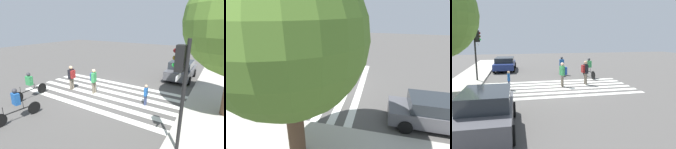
% 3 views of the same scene
% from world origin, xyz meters
% --- Properties ---
extents(ground_plane, '(60.00, 60.00, 0.00)m').
position_xyz_m(ground_plane, '(0.00, 0.00, 0.00)').
color(ground_plane, '#4C4947').
extents(sidewalk_curb, '(36.00, 2.50, 0.14)m').
position_xyz_m(sidewalk_curb, '(0.00, 6.25, 0.07)').
color(sidewalk_curb, '#ADA89E').
rests_on(sidewalk_curb, ground_plane).
extents(crosswalk_stripes, '(4.81, 10.00, 0.01)m').
position_xyz_m(crosswalk_stripes, '(0.00, 0.00, 0.00)').
color(crosswalk_stripes, silver).
rests_on(crosswalk_stripes, ground_plane).
extents(traffic_light, '(0.60, 0.50, 4.01)m').
position_xyz_m(traffic_light, '(3.18, 5.38, 2.81)').
color(traffic_light, black).
rests_on(traffic_light, ground_plane).
extents(street_tree, '(4.97, 4.97, 7.04)m').
position_xyz_m(street_tree, '(-0.70, 6.98, 4.53)').
color(street_tree, brown).
rests_on(street_tree, ground_plane).
extents(pedestrian_child_with_backpack, '(0.49, 0.42, 1.69)m').
position_xyz_m(pedestrian_child_with_backpack, '(0.62, -2.13, 0.99)').
color(pedestrian_child_with_backpack, '#6B6051').
rests_on(pedestrian_child_with_backpack, ground_plane).
extents(pedestrian_adult_yellow_jacket, '(0.35, 0.19, 1.21)m').
position_xyz_m(pedestrian_adult_yellow_jacket, '(0.18, 3.11, 0.68)').
color(pedestrian_adult_yellow_jacket, navy).
rests_on(pedestrian_adult_yellow_jacket, ground_plane).
extents(pedestrian_adult_tall_backpack, '(0.49, 0.46, 1.64)m').
position_xyz_m(pedestrian_adult_tall_backpack, '(0.33, -0.46, 0.96)').
color(pedestrian_adult_tall_backpack, '#6B6051').
rests_on(pedestrian_adult_tall_backpack, ground_plane).
extents(cyclist_far_lane, '(2.25, 0.42, 1.60)m').
position_xyz_m(cyclist_far_lane, '(4.95, -1.35, 0.86)').
color(cyclist_far_lane, black).
rests_on(cyclist_far_lane, ground_plane).
extents(cyclist_near_curb, '(2.42, 0.42, 1.63)m').
position_xyz_m(cyclist_near_curb, '(3.06, -3.23, 0.87)').
color(cyclist_near_curb, black).
rests_on(cyclist_near_curb, ground_plane).
extents(car_parked_silver_sedan, '(4.06, 1.96, 1.50)m').
position_xyz_m(car_parked_silver_sedan, '(-6.08, 3.67, 0.76)').
color(car_parked_silver_sedan, '#4C4C51').
rests_on(car_parked_silver_sedan, ground_plane).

